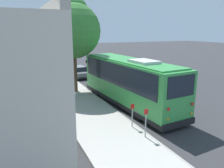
# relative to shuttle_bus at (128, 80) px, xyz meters

# --- Properties ---
(ground_plane) EXTENTS (160.00, 160.00, 0.00)m
(ground_plane) POSITION_rel_shuttle_bus_xyz_m (-1.18, -0.30, -1.91)
(ground_plane) COLOR #333335
(sidewalk_slab) EXTENTS (80.00, 3.47, 0.15)m
(sidewalk_slab) POSITION_rel_shuttle_bus_xyz_m (-1.18, 3.34, -1.83)
(sidewalk_slab) COLOR #B2AFA8
(sidewalk_slab) RESTS_ON ground
(curb_strip) EXTENTS (80.00, 0.14, 0.15)m
(curb_strip) POSITION_rel_shuttle_bus_xyz_m (-1.18, 1.53, -1.83)
(curb_strip) COLOR #9D9A94
(curb_strip) RESTS_ON ground
(shuttle_bus) EXTENTS (10.59, 3.28, 3.57)m
(shuttle_bus) POSITION_rel_shuttle_bus_xyz_m (0.00, 0.00, 0.00)
(shuttle_bus) COLOR green
(shuttle_bus) RESTS_ON ground
(parked_sedan_gray) EXTENTS (4.52, 1.85, 1.30)m
(parked_sedan_gray) POSITION_rel_shuttle_bus_xyz_m (11.40, 0.57, -1.31)
(parked_sedan_gray) COLOR slate
(parked_sedan_gray) RESTS_ON ground
(parked_sedan_tan) EXTENTS (4.33, 1.84, 1.33)m
(parked_sedan_tan) POSITION_rel_shuttle_bus_xyz_m (17.98, 0.51, -1.29)
(parked_sedan_tan) COLOR tan
(parked_sedan_tan) RESTS_ON ground
(parked_sedan_navy) EXTENTS (4.57, 1.90, 1.33)m
(parked_sedan_navy) POSITION_rel_shuttle_bus_xyz_m (25.02, 0.24, -1.29)
(parked_sedan_navy) COLOR #19234C
(parked_sedan_navy) RESTS_ON ground
(street_tree) EXTENTS (4.66, 4.66, 8.29)m
(street_tree) POSITION_rel_shuttle_bus_xyz_m (4.94, 2.71, 3.81)
(street_tree) COLOR brown
(street_tree) RESTS_ON sidewalk_slab
(sign_post_near) EXTENTS (0.06, 0.22, 1.51)m
(sign_post_near) POSITION_rel_shuttle_bus_xyz_m (-5.17, 1.83, -0.98)
(sign_post_near) COLOR gray
(sign_post_near) RESTS_ON sidewalk_slab
(sign_post_far) EXTENTS (0.06, 0.22, 1.34)m
(sign_post_far) POSITION_rel_shuttle_bus_xyz_m (-3.83, 1.83, -1.06)
(sign_post_far) COLOR gray
(sign_post_far) RESTS_ON sidewalk_slab
(lane_stripe_mid) EXTENTS (2.40, 0.14, 0.01)m
(lane_stripe_mid) POSITION_rel_shuttle_bus_xyz_m (-1.22, -3.60, -1.91)
(lane_stripe_mid) COLOR silver
(lane_stripe_mid) RESTS_ON ground
(lane_stripe_ahead) EXTENTS (2.40, 0.14, 0.01)m
(lane_stripe_ahead) POSITION_rel_shuttle_bus_xyz_m (4.78, -3.60, -1.91)
(lane_stripe_ahead) COLOR silver
(lane_stripe_ahead) RESTS_ON ground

